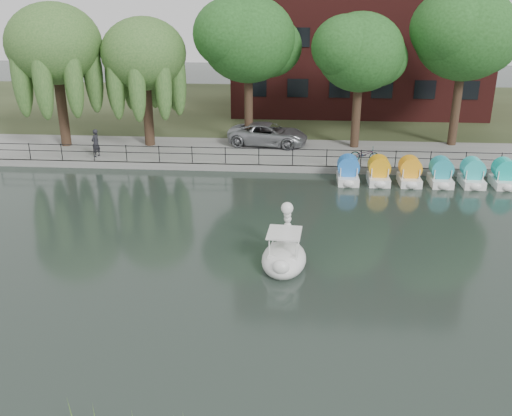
# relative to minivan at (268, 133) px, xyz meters

# --- Properties ---
(ground_plane) EXTENTS (120.00, 120.00, 0.00)m
(ground_plane) POSITION_rel_minivan_xyz_m (-0.32, -17.52, -1.23)
(ground_plane) COLOR #333E39
(promenade) EXTENTS (40.00, 6.00, 0.40)m
(promenade) POSITION_rel_minivan_xyz_m (-0.32, -1.52, -1.03)
(promenade) COLOR gray
(promenade) RESTS_ON ground_plane
(kerb) EXTENTS (40.00, 0.25, 0.40)m
(kerb) POSITION_rel_minivan_xyz_m (-0.32, -4.47, -1.03)
(kerb) COLOR gray
(kerb) RESTS_ON ground_plane
(land_strip) EXTENTS (60.00, 22.00, 0.36)m
(land_strip) POSITION_rel_minivan_xyz_m (-0.32, 12.48, -1.05)
(land_strip) COLOR #47512D
(land_strip) RESTS_ON ground_plane
(railing) EXTENTS (32.00, 0.05, 1.00)m
(railing) POSITION_rel_minivan_xyz_m (-0.32, -4.27, -0.09)
(railing) COLOR black
(railing) RESTS_ON promenade
(willow_left) EXTENTS (5.88, 5.88, 9.01)m
(willow_left) POSITION_rel_minivan_xyz_m (-13.32, -1.02, 5.64)
(willow_left) COLOR #473323
(willow_left) RESTS_ON promenade
(willow_mid) EXTENTS (5.32, 5.32, 8.15)m
(willow_mid) POSITION_rel_minivan_xyz_m (-7.82, -0.52, 5.01)
(willow_mid) COLOR #473323
(willow_mid) RESTS_ON promenade
(broadleaf_center) EXTENTS (6.00, 6.00, 9.25)m
(broadleaf_center) POSITION_rel_minivan_xyz_m (-1.32, 0.48, 5.83)
(broadleaf_center) COLOR #473323
(broadleaf_center) RESTS_ON promenade
(broadleaf_right) EXTENTS (5.40, 5.40, 8.32)m
(broadleaf_right) POSITION_rel_minivan_xyz_m (5.68, -0.02, 5.15)
(broadleaf_right) COLOR #473323
(broadleaf_right) RESTS_ON promenade
(broadleaf_far) EXTENTS (6.30, 6.30, 9.71)m
(broadleaf_far) POSITION_rel_minivan_xyz_m (12.18, 0.98, 6.16)
(broadleaf_far) COLOR #473323
(broadleaf_far) RESTS_ON promenade
(minivan) EXTENTS (3.53, 6.30, 1.67)m
(minivan) POSITION_rel_minivan_xyz_m (0.00, 0.00, 0.00)
(minivan) COLOR gray
(minivan) RESTS_ON promenade
(bicycle) EXTENTS (0.80, 1.78, 1.00)m
(bicycle) POSITION_rel_minivan_xyz_m (6.02, -3.24, -0.33)
(bicycle) COLOR gray
(bicycle) RESTS_ON promenade
(pedestrian) EXTENTS (0.70, 0.84, 1.98)m
(pedestrian) POSITION_rel_minivan_xyz_m (-10.45, -3.46, 0.16)
(pedestrian) COLOR black
(pedestrian) RESTS_ON promenade
(swan_boat) EXTENTS (1.97, 2.95, 2.37)m
(swan_boat) POSITION_rel_minivan_xyz_m (1.51, -16.36, -0.71)
(swan_boat) COLOR white
(swan_boat) RESTS_ON ground_plane
(pedal_boat_row) EXTENTS (11.35, 1.70, 1.40)m
(pedal_boat_row) POSITION_rel_minivan_xyz_m (9.91, -6.05, -0.63)
(pedal_boat_row) COLOR white
(pedal_boat_row) RESTS_ON ground_plane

